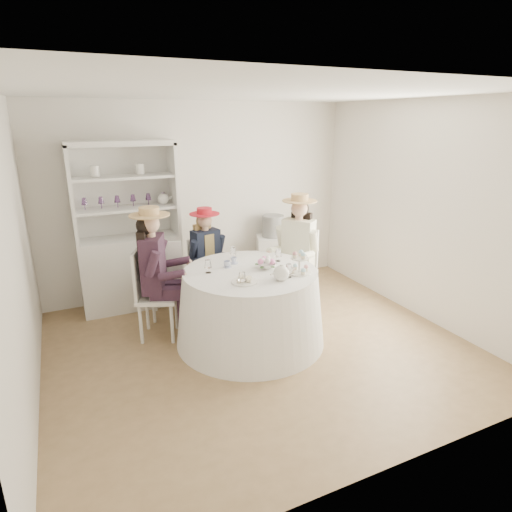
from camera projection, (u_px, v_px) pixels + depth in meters
name	position (u px, v px, depth m)	size (l,w,h in m)	color
ground	(260.00, 347.00, 4.84)	(4.50, 4.50, 0.00)	olive
ceiling	(260.00, 92.00, 4.01)	(4.50, 4.50, 0.00)	white
wall_back	(201.00, 199.00, 6.15)	(4.50, 4.50, 0.00)	silver
wall_front	(395.00, 303.00, 2.70)	(4.50, 4.50, 0.00)	silver
wall_left	(14.00, 260.00, 3.53)	(4.50, 4.50, 0.00)	silver
wall_right	(423.00, 212.00, 5.32)	(4.50, 4.50, 0.00)	silver
tea_table	(250.00, 306.00, 4.86)	(1.69, 1.69, 0.86)	white
hutch	(130.00, 251.00, 5.69)	(1.39, 0.70, 2.21)	silver
side_table	(272.00, 259.00, 6.66)	(0.48, 0.48, 0.74)	silver
hatbox	(273.00, 226.00, 6.49)	(0.33, 0.33, 0.33)	black
guest_left	(156.00, 266.00, 4.82)	(0.65, 0.59, 1.55)	silver
guest_mid	(207.00, 253.00, 5.61)	(0.52, 0.55, 1.38)	silver
guest_right	(297.00, 246.00, 5.56)	(0.67, 0.64, 1.56)	silver
spare_chair	(166.00, 277.00, 5.36)	(0.53, 0.53, 1.06)	silver
teacup_a	(227.00, 265.00, 4.82)	(0.08, 0.08, 0.07)	white
teacup_b	(234.00, 261.00, 4.95)	(0.07, 0.07, 0.07)	white
teacup_c	(266.00, 262.00, 4.89)	(0.09, 0.09, 0.07)	white
flower_bowl	(267.00, 266.00, 4.80)	(0.19, 0.19, 0.05)	white
flower_arrangement	(266.00, 261.00, 4.76)	(0.17, 0.18, 0.07)	pink
table_teapot	(281.00, 273.00, 4.43)	(0.24, 0.17, 0.18)	white
sandwich_plate	(244.00, 281.00, 4.39)	(0.27, 0.27, 0.06)	white
cupcake_stand	(299.00, 265.00, 4.62)	(0.26, 0.26, 0.24)	white
stemware_set	(250.00, 264.00, 4.70)	(0.96, 0.92, 0.15)	white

